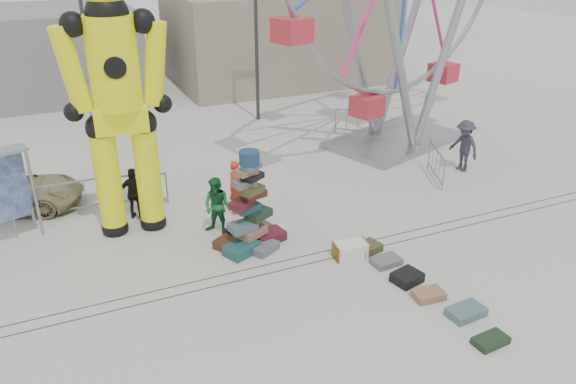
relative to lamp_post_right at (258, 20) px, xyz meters
name	(u,v)px	position (x,y,z in m)	size (l,w,h in m)	color
ground	(330,273)	(-3.09, -13.00, -4.48)	(90.00, 90.00, 0.00)	#9E9E99
track_line_near	(320,261)	(-3.09, -12.40, -4.48)	(40.00, 0.04, 0.01)	#47443F
track_line_far	(313,254)	(-3.09, -12.00, -4.48)	(40.00, 0.04, 0.01)	#47443F
building_right	(278,36)	(3.91, 7.00, -1.98)	(12.00, 8.00, 5.00)	gray
building_left	(37,53)	(-9.09, 9.00, -2.28)	(10.00, 8.00, 4.40)	gray
lamp_post_right	(258,20)	(0.00, 0.00, 0.00)	(1.41, 0.25, 8.00)	#2D2D30
lamp_post_left	(86,24)	(-7.00, 2.00, 0.00)	(1.41, 0.25, 8.00)	#2D2D30
suitcase_tower	(250,219)	(-4.47, -10.79, -3.70)	(2.13, 1.85, 2.81)	#1B5350
crash_test_dummy	(118,100)	(-7.31, -8.59, -0.55)	(2.97, 1.31, 7.47)	black
steamer_trunk	(351,250)	(-2.23, -12.53, -4.27)	(0.91, 0.52, 0.42)	silver
row_case_0	(367,248)	(-1.66, -12.48, -4.37)	(0.72, 0.55, 0.23)	#424321
row_case_1	(386,261)	(-1.54, -13.23, -4.40)	(0.77, 0.52, 0.17)	slate
row_case_2	(407,277)	(-1.52, -14.15, -4.35)	(0.71, 0.59, 0.26)	black
row_case_3	(429,295)	(-1.44, -14.94, -4.39)	(0.73, 0.49, 0.19)	#99694E
row_case_4	(466,312)	(-1.07, -15.84, -4.38)	(0.87, 0.54, 0.20)	slate
row_case_5	(491,341)	(-1.23, -16.83, -4.40)	(0.77, 0.44, 0.16)	#1B321D
barricade_dummy_b	(68,198)	(-8.96, -6.77, -3.93)	(2.00, 0.10, 1.10)	gray
barricade_dummy_c	(135,190)	(-6.97, -7.00, -3.93)	(2.00, 0.10, 1.10)	gray
barricade_wheel_front	(436,164)	(3.17, -9.08, -3.93)	(2.00, 0.10, 1.10)	gray
barricade_wheel_back	(358,123)	(3.04, -3.84, -3.93)	(2.00, 0.10, 1.10)	gray
pedestrian_red	(237,187)	(-4.15, -8.77, -3.62)	(0.63, 0.41, 1.72)	red
pedestrian_green	(217,206)	(-5.10, -9.79, -3.62)	(0.84, 0.65, 1.72)	#175D2D
pedestrian_black	(135,193)	(-7.10, -7.86, -3.67)	(0.95, 0.40, 1.63)	black
pedestrian_grey	(464,146)	(4.54, -8.84, -3.53)	(1.23, 0.71, 1.91)	#2A2B38
parked_suv	(12,191)	(-10.55, -5.64, -3.89)	(1.95, 4.24, 1.18)	#90885D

